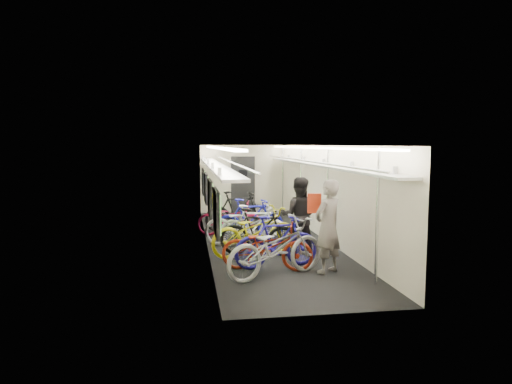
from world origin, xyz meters
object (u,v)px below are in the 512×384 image
object	(u,v)px
passenger_mid	(299,216)
backpack	(314,203)
bicycle_0	(276,248)
passenger_near	(328,227)
bicycle_1	(277,242)

from	to	relation	value
passenger_mid	backpack	size ratio (longest dim) A/B	4.51
bicycle_0	passenger_near	xyz separation A→B (m)	(1.02, 0.13, 0.34)
passenger_near	backpack	world-z (taller)	passenger_near
bicycle_1	passenger_mid	distance (m)	1.31
bicycle_0	backpack	distance (m)	1.27
passenger_near	passenger_mid	size ratio (longest dim) A/B	1.04
bicycle_0	passenger_mid	xyz separation A→B (m)	(0.83, 1.66, 0.31)
bicycle_0	backpack	xyz separation A→B (m)	(0.87, 0.55, 0.74)
backpack	bicycle_1	bearing A→B (deg)	-172.26
backpack	passenger_near	bearing A→B (deg)	-58.88
bicycle_0	backpack	size ratio (longest dim) A/B	5.46
bicycle_0	passenger_near	bearing A→B (deg)	-106.94
bicycle_1	passenger_near	xyz separation A→B (m)	(0.88, -0.48, 0.36)
bicycle_0	bicycle_1	bearing A→B (deg)	-37.09
passenger_mid	backpack	distance (m)	1.19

